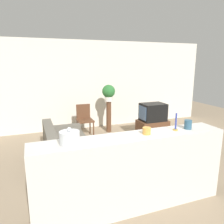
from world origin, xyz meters
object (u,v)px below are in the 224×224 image
object	(u,v)px
television	(153,112)
wooden_chair	(84,118)
couch	(66,148)
decorative_bowl	(70,138)
potted_plant	(109,92)

from	to	relation	value
television	wooden_chair	size ratio (longest dim) A/B	0.72
wooden_chair	television	bearing A→B (deg)	-30.15
couch	wooden_chair	distance (m)	1.62
couch	decorative_bowl	distance (m)	2.17
couch	television	xyz separation A→B (m)	(2.39, 0.46, 0.50)
couch	decorative_bowl	world-z (taller)	decorative_bowl
couch	potted_plant	bearing A→B (deg)	44.49
couch	television	bearing A→B (deg)	10.90
couch	wooden_chair	xyz separation A→B (m)	(0.75, 1.41, 0.25)
couch	television	world-z (taller)	television
potted_plant	wooden_chair	bearing A→B (deg)	-174.55
couch	television	size ratio (longest dim) A/B	2.81
wooden_chair	decorative_bowl	size ratio (longest dim) A/B	3.59
television	potted_plant	world-z (taller)	potted_plant
decorative_bowl	wooden_chair	bearing A→B (deg)	73.90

